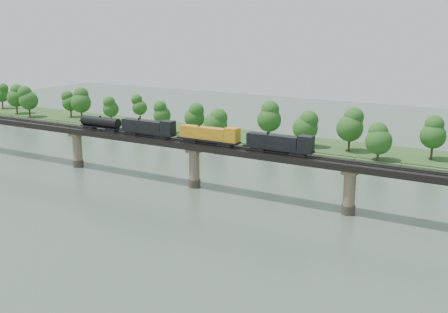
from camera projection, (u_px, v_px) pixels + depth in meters
The scene contains 6 objects.
ground at pixel (115, 223), 116.49m from camera, with size 400.00×400.00×0.00m, color #3D4E3E.
far_bank at pixel (285, 144), 187.43m from camera, with size 300.00×24.00×1.60m, color #27491D.
bridge at pixel (194, 166), 140.31m from camera, with size 236.00×30.00×11.50m.
bridge_superstructure at pixel (194, 141), 138.82m from camera, with size 220.00×4.90×0.75m.
far_treeline at pixel (258, 120), 185.86m from camera, with size 289.06×17.54×13.60m.
freight_train at pixel (187, 133), 139.31m from camera, with size 68.71×2.68×4.73m.
Camera 1 is at (75.48, -83.14, 40.81)m, focal length 45.00 mm.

